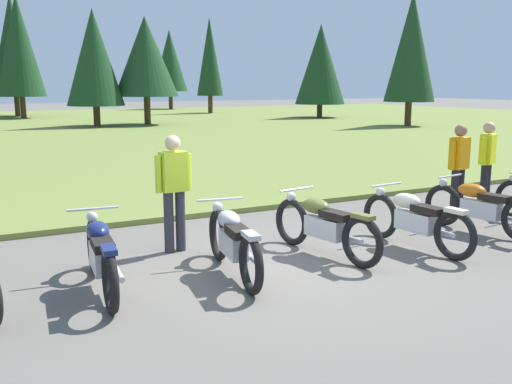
% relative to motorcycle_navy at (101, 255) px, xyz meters
% --- Properties ---
extents(ground_plane, '(140.00, 140.00, 0.00)m').
position_rel_motorcycle_navy_xyz_m(ground_plane, '(2.26, -0.15, -0.44)').
color(ground_plane, '#605B54').
extents(grass_moorland, '(80.00, 44.00, 0.10)m').
position_rel_motorcycle_navy_xyz_m(grass_moorland, '(2.26, 24.91, -0.39)').
color(grass_moorland, olive).
rests_on(grass_moorland, ground).
extents(forest_treeline, '(43.64, 30.33, 8.55)m').
position_rel_motorcycle_navy_xyz_m(forest_treeline, '(2.08, 30.03, 3.93)').
color(forest_treeline, '#47331E').
rests_on(forest_treeline, ground).
extents(motorcycle_navy, '(0.62, 2.10, 0.88)m').
position_rel_motorcycle_navy_xyz_m(motorcycle_navy, '(0.00, 0.00, 0.00)').
color(motorcycle_navy, black).
rests_on(motorcycle_navy, ground).
extents(motorcycle_silver, '(0.62, 2.09, 0.88)m').
position_rel_motorcycle_navy_xyz_m(motorcycle_silver, '(1.60, -0.19, 0.00)').
color(motorcycle_silver, black).
rests_on(motorcycle_silver, ground).
extents(motorcycle_olive, '(0.67, 2.09, 0.88)m').
position_rel_motorcycle_navy_xyz_m(motorcycle_olive, '(3.08, -0.03, 0.00)').
color(motorcycle_olive, black).
rests_on(motorcycle_olive, ground).
extents(motorcycle_cream, '(0.62, 2.10, 0.88)m').
position_rel_motorcycle_navy_xyz_m(motorcycle_cream, '(4.46, -0.34, 0.00)').
color(motorcycle_cream, black).
rests_on(motorcycle_cream, ground).
extents(motorcycle_orange, '(0.68, 2.09, 0.88)m').
position_rel_motorcycle_navy_xyz_m(motorcycle_orange, '(5.99, -0.18, 0.00)').
color(motorcycle_orange, black).
rests_on(motorcycle_orange, ground).
extents(rider_with_back_turned, '(0.54, 0.30, 1.67)m').
position_rel_motorcycle_navy_xyz_m(rider_with_back_turned, '(6.56, 0.84, 0.51)').
color(rider_with_back_turned, black).
rests_on(rider_with_back_turned, ground).
extents(rider_checking_bike, '(0.55, 0.25, 1.67)m').
position_rel_motorcycle_navy_xyz_m(rider_checking_bike, '(1.32, 1.15, 0.51)').
color(rider_checking_bike, '#2D2D38').
rests_on(rider_checking_bike, ground).
extents(rider_near_row_end, '(0.51, 0.35, 1.67)m').
position_rel_motorcycle_navy_xyz_m(rider_near_row_end, '(7.54, 1.06, 0.51)').
color(rider_near_row_end, black).
rests_on(rider_near_row_end, ground).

